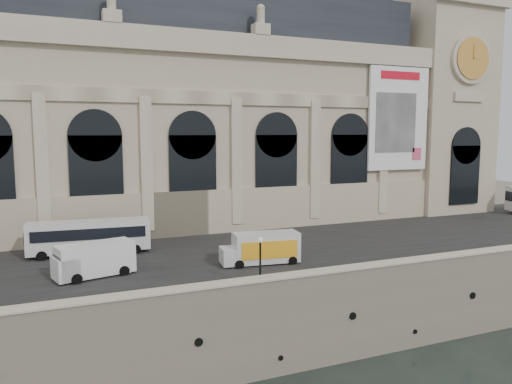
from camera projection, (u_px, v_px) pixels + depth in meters
ground at (329, 366)px, 37.10m from camera, size 260.00×260.00×0.00m
quay at (196, 237)px, 68.71m from camera, size 160.00×70.00×6.00m
street at (255, 247)px, 49.17m from camera, size 160.00×24.00×0.06m
parapet at (326, 278)px, 36.86m from camera, size 160.00×1.40×1.21m
museum at (156, 112)px, 60.61m from camera, size 69.00×18.70×29.10m
clock_pavilion at (432, 90)px, 73.05m from camera, size 13.00×14.72×36.70m
bus_left at (89, 236)px, 46.03m from camera, size 11.03×3.30×3.20m
van_b at (91, 261)px, 38.83m from camera, size 6.39×3.66×2.68m
van_c at (99, 259)px, 40.34m from camera, size 5.35×3.46×2.23m
box_truck at (262, 248)px, 42.88m from camera, size 6.98×3.10×2.72m
lamp_right at (260, 264)px, 35.81m from camera, size 0.39×0.39×3.86m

